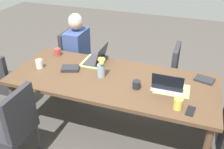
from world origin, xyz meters
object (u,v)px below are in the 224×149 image
at_px(dining_table, 112,84).
at_px(coffee_mug_centre_right, 39,64).
at_px(flower_vase, 101,67).
at_px(coffee_mug_near_right, 58,52).
at_px(laptop_near_left_near, 98,58).
at_px(book_red_cover, 70,68).
at_px(coffee_mug_centre_left, 178,104).
at_px(phone_black, 191,111).
at_px(book_blue_cover, 204,80).
at_px(chair_near_right_mid, 182,76).
at_px(chair_far_left_far, 13,124).
at_px(chair_head_right_right_near, 2,79).
at_px(coffee_mug_near_left, 137,85).
at_px(chair_near_left_near, 75,57).
at_px(laptop_head_left_left_mid, 168,86).
at_px(person_near_left_near, 78,58).

bearing_deg(dining_table, coffee_mug_centre_right, 3.45).
xyz_separation_m(flower_vase, coffee_mug_near_right, (0.74, -0.32, -0.08)).
distance_m(laptop_near_left_near, book_red_cover, 0.38).
relative_size(coffee_mug_centre_left, phone_black, 0.72).
bearing_deg(book_blue_cover, chair_near_right_mid, -46.20).
height_order(chair_far_left_far, phone_black, chair_far_left_far).
relative_size(chair_head_right_right_near, coffee_mug_centre_left, 8.31).
distance_m(chair_far_left_far, coffee_mug_near_right, 1.14).
xyz_separation_m(chair_head_right_right_near, coffee_mug_centre_left, (-2.21, 0.20, 0.30)).
xyz_separation_m(book_red_cover, book_blue_cover, (-1.49, -0.27, -0.01)).
xyz_separation_m(coffee_mug_near_left, book_red_cover, (0.83, -0.12, -0.02)).
bearing_deg(chair_far_left_far, book_red_cover, -106.79).
relative_size(chair_near_left_near, book_red_cover, 4.50).
relative_size(laptop_head_left_left_mid, coffee_mug_near_right, 3.47).
relative_size(laptop_near_left_near, coffee_mug_centre_left, 2.95).
bearing_deg(coffee_mug_centre_right, person_near_left_near, -97.59).
bearing_deg(book_blue_cover, flower_vase, 30.78).
xyz_separation_m(laptop_near_left_near, coffee_mug_centre_left, (-1.06, 0.64, 0.01)).
bearing_deg(coffee_mug_centre_right, book_red_cover, -168.31).
distance_m(chair_near_left_near, coffee_mug_near_left, 1.50).
relative_size(chair_head_right_right_near, coffee_mug_near_left, 10.68).
distance_m(coffee_mug_centre_right, book_blue_cover, 1.90).
xyz_separation_m(coffee_mug_near_left, book_blue_cover, (-0.66, -0.40, -0.03)).
height_order(laptop_head_left_left_mid, coffee_mug_centre_right, laptop_head_left_left_mid).
bearing_deg(coffee_mug_near_left, book_red_cover, -8.30).
height_order(coffee_mug_near_left, book_red_cover, coffee_mug_near_left).
relative_size(coffee_mug_near_right, coffee_mug_centre_right, 0.90).
bearing_deg(coffee_mug_near_right, phone_black, 159.90).
height_order(laptop_head_left_left_mid, coffee_mug_centre_left, laptop_head_left_left_mid).
xyz_separation_m(chair_far_left_far, laptop_near_left_near, (-0.46, -1.11, 0.29)).
height_order(chair_near_right_mid, laptop_head_left_left_mid, laptop_head_left_left_mid).
height_order(laptop_near_left_near, book_blue_cover, laptop_near_left_near).
relative_size(flower_vase, phone_black, 1.60).
height_order(coffee_mug_near_right, coffee_mug_centre_right, coffee_mug_centre_right).
bearing_deg(laptop_near_left_near, coffee_mug_centre_left, 148.72).
distance_m(coffee_mug_centre_left, book_blue_cover, 0.65).
bearing_deg(phone_black, dining_table, -102.59).
distance_m(dining_table, book_red_cover, 0.54).
xyz_separation_m(coffee_mug_centre_left, phone_black, (-0.12, 0.00, -0.05)).
height_order(chair_far_left_far, book_blue_cover, chair_far_left_far).
bearing_deg(dining_table, chair_head_right_right_near, 4.37).
bearing_deg(coffee_mug_near_right, coffee_mug_centre_right, 86.02).
distance_m(laptop_head_left_left_mid, coffee_mug_near_right, 1.52).
bearing_deg(book_blue_cover, dining_table, 32.64).
relative_size(chair_near_left_near, laptop_near_left_near, 2.81).
distance_m(chair_near_left_near, phone_black, 2.07).
bearing_deg(book_red_cover, coffee_mug_near_right, -61.41).
bearing_deg(dining_table, chair_near_right_mid, -133.37).
distance_m(coffee_mug_near_right, coffee_mug_centre_right, 0.38).
relative_size(flower_vase, coffee_mug_near_left, 2.86).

